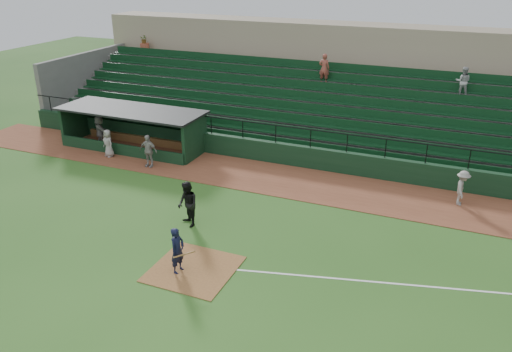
% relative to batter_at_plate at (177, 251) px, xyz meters
% --- Properties ---
extents(ground, '(90.00, 90.00, 0.00)m').
position_rel_batter_at_plate_xyz_m(ground, '(0.43, 1.35, -0.90)').
color(ground, '#2A561C').
rests_on(ground, ground).
extents(warning_track, '(40.00, 4.00, 0.03)m').
position_rel_batter_at_plate_xyz_m(warning_track, '(0.43, 9.35, -0.89)').
color(warning_track, brown).
rests_on(warning_track, ground).
extents(home_plate_dirt, '(3.00, 3.00, 0.03)m').
position_rel_batter_at_plate_xyz_m(home_plate_dirt, '(0.43, 0.35, -0.89)').
color(home_plate_dirt, brown).
rests_on(home_plate_dirt, ground).
extents(foul_line, '(17.49, 4.44, 0.01)m').
position_rel_batter_at_plate_xyz_m(foul_line, '(8.43, 2.55, -0.90)').
color(foul_line, white).
rests_on(foul_line, ground).
extents(stadium_structure, '(38.00, 13.08, 6.40)m').
position_rel_batter_at_plate_xyz_m(stadium_structure, '(0.43, 17.81, 1.40)').
color(stadium_structure, black).
rests_on(stadium_structure, ground).
extents(dugout, '(8.90, 3.20, 2.42)m').
position_rel_batter_at_plate_xyz_m(dugout, '(-9.32, 10.91, 0.43)').
color(dugout, black).
rests_on(dugout, ground).
extents(batter_at_plate, '(1.04, 0.72, 1.80)m').
position_rel_batter_at_plate_xyz_m(batter_at_plate, '(0.00, 0.00, 0.00)').
color(batter_at_plate, black).
rests_on(batter_at_plate, ground).
extents(umpire, '(1.24, 1.20, 2.01)m').
position_rel_batter_at_plate_xyz_m(umpire, '(-1.43, 3.25, 0.10)').
color(umpire, black).
rests_on(umpire, ground).
extents(runner, '(0.64, 1.09, 1.67)m').
position_rel_batter_at_plate_xyz_m(runner, '(9.28, 9.90, -0.04)').
color(runner, gray).
rests_on(runner, warning_track).
extents(dugout_player_a, '(1.08, 0.48, 1.83)m').
position_rel_batter_at_plate_xyz_m(dugout_player_a, '(-6.76, 8.24, 0.04)').
color(dugout_player_a, gray).
rests_on(dugout_player_a, warning_track).
extents(dugout_player_b, '(0.92, 0.77, 1.62)m').
position_rel_batter_at_plate_xyz_m(dugout_player_b, '(-9.77, 8.65, -0.06)').
color(dugout_player_b, gray).
rests_on(dugout_player_b, warning_track).
extents(dugout_player_c, '(1.71, 1.34, 1.81)m').
position_rel_batter_at_plate_xyz_m(dugout_player_c, '(-11.57, 10.20, 0.03)').
color(dugout_player_c, gray).
rests_on(dugout_player_c, warning_track).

